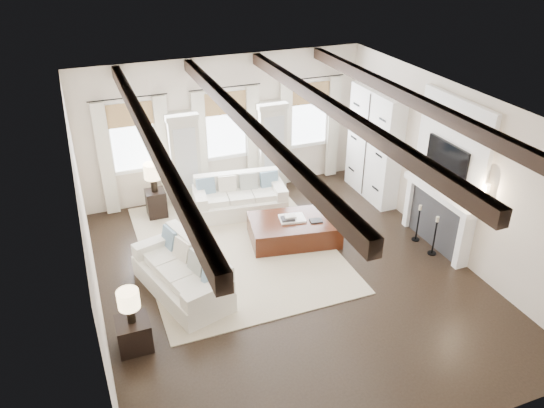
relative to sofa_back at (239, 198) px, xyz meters
name	(u,v)px	position (x,y,z in m)	size (l,w,h in m)	color
ground	(289,278)	(0.06, -2.66, -0.34)	(7.50, 7.50, 0.00)	black
room_shell	(309,158)	(0.81, -1.77, 1.55)	(6.54, 7.54, 3.22)	beige
area_rug	(236,246)	(-0.51, -1.33, -0.33)	(3.59, 4.62, 0.02)	#C2B497
sofa_back	(239,198)	(0.00, 0.00, 0.00)	(2.07, 1.14, 0.84)	white
sofa_left	(185,275)	(-1.76, -2.35, 0.01)	(1.45, 2.21, 0.87)	white
ottoman	(294,230)	(0.65, -1.50, -0.11)	(1.74, 1.09, 0.46)	black
tray	(292,219)	(0.63, -1.46, 0.14)	(0.50, 0.38, 0.04)	white
book_lower	(288,219)	(0.52, -1.49, 0.18)	(0.26, 0.20, 0.04)	#262628
book_upper	(290,216)	(0.58, -1.48, 0.22)	(0.22, 0.17, 0.03)	beige
book_loose	(316,221)	(1.04, -1.70, 0.14)	(0.24, 0.18, 0.03)	#262628
side_table_front	(134,334)	(-2.79, -3.41, -0.09)	(0.49, 0.49, 0.49)	black
lamp_front	(129,301)	(-2.79, -3.41, 0.54)	(0.32, 0.32, 0.56)	black
side_table_back	(156,204)	(-1.73, 0.48, -0.03)	(0.41, 0.41, 0.61)	black
lamp_back	(153,173)	(-1.73, 0.48, 0.70)	(0.37, 0.37, 0.63)	black
candlestick_near	(434,239)	(2.96, -2.94, 0.01)	(0.17, 0.17, 0.83)	black
candlestick_far	(417,226)	(2.96, -2.40, -0.01)	(0.16, 0.16, 0.80)	black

